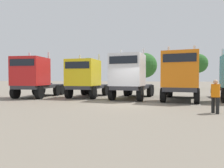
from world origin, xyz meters
TOP-DOWN VIEW (x-y plane):
  - ground at (0.00, 0.00)m, footprint 200.00×200.00m
  - semi_truck_red at (-8.49, 2.85)m, footprint 2.93×5.86m
  - semi_truck_yellow at (-4.08, 3.99)m, footprint 2.75×5.79m
  - semi_truck_white at (-0.04, 3.31)m, footprint 3.32×6.68m
  - semi_truck_orange at (3.82, 2.82)m, footprint 3.46×6.71m
  - visitor_in_hivis at (4.90, -2.36)m, footprint 0.54×0.54m
  - oak_far_left at (-9.92, 20.84)m, footprint 3.25×3.25m
  - oak_far_centre at (0.08, 18.68)m, footprint 3.85×3.85m
  - oak_far_right at (8.51, 22.51)m, footprint 3.11×3.11m

SIDE VIEW (x-z plane):
  - ground at x=0.00m, z-range 0.00..0.00m
  - visitor_in_hivis at x=4.90m, z-range 0.13..1.77m
  - semi_truck_yellow at x=-4.08m, z-range -0.19..3.71m
  - semi_truck_red at x=-8.49m, z-range -0.19..3.90m
  - semi_truck_white at x=-0.04m, z-range -0.23..3.94m
  - semi_truck_orange at x=3.82m, z-range -0.23..3.95m
  - oak_far_left at x=-9.92m, z-range 1.02..6.34m
  - oak_far_centre at x=0.08m, z-range 0.88..6.51m
  - oak_far_right at x=8.51m, z-range 1.27..6.98m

